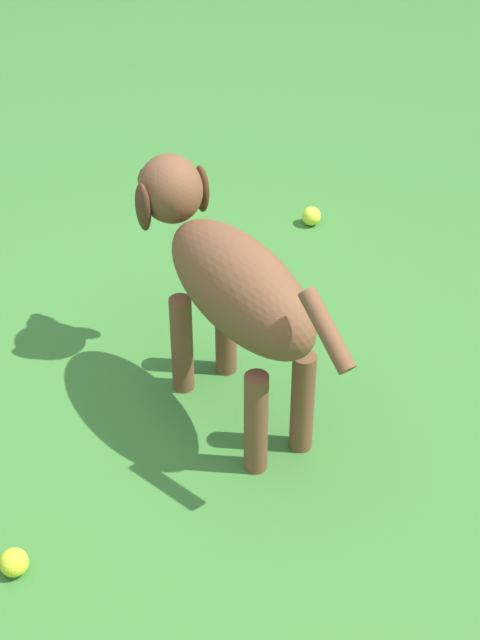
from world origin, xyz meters
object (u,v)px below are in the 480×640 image
object	(u,v)px
tennis_ball_1	(311,216)
tennis_ball_2	(235,284)
tennis_ball_0	(14,562)
dog	(228,279)

from	to	relation	value
tennis_ball_1	tennis_ball_2	world-z (taller)	same
tennis_ball_0	tennis_ball_2	size ratio (longest dim) A/B	1.00
tennis_ball_1	dog	bearing A→B (deg)	-111.95
dog	tennis_ball_2	size ratio (longest dim) A/B	12.72
dog	tennis_ball_2	distance (m)	0.64
dog	tennis_ball_0	size ratio (longest dim) A/B	12.72
dog	tennis_ball_1	xyz separation A→B (m)	(0.36, 0.89, -0.38)
tennis_ball_1	tennis_ball_0	bearing A→B (deg)	-122.19
dog	tennis_ball_0	xyz separation A→B (m)	(-0.53, -0.52, -0.38)
tennis_ball_1	tennis_ball_2	distance (m)	0.48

